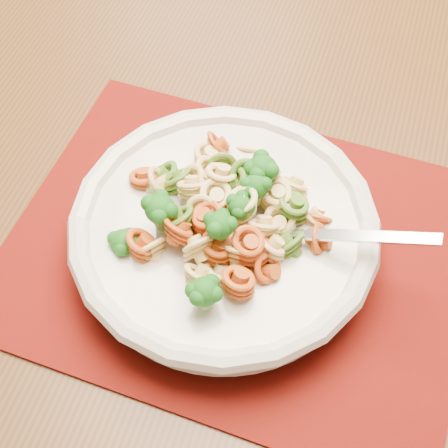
% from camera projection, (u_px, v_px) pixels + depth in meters
% --- Properties ---
extents(dining_table, '(1.29, 0.84, 0.72)m').
position_uv_depth(dining_table, '(210.00, 248.00, 0.71)').
color(dining_table, '#503116').
rests_on(dining_table, ground).
extents(placemat, '(0.43, 0.34, 0.00)m').
position_uv_depth(placemat, '(238.00, 249.00, 0.58)').
color(placemat, '#651304').
rests_on(placemat, dining_table).
extents(pasta_bowl, '(0.28, 0.28, 0.05)m').
position_uv_depth(pasta_bowl, '(224.00, 230.00, 0.56)').
color(pasta_bowl, beige).
rests_on(pasta_bowl, placemat).
extents(pasta_broccoli_heap, '(0.23, 0.23, 0.06)m').
position_uv_depth(pasta_broccoli_heap, '(224.00, 220.00, 0.55)').
color(pasta_broccoli_heap, '#E8CD72').
rests_on(pasta_broccoli_heap, pasta_bowl).
extents(fork, '(0.18, 0.03, 0.08)m').
position_uv_depth(fork, '(279.00, 232.00, 0.54)').
color(fork, silver).
rests_on(fork, pasta_bowl).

